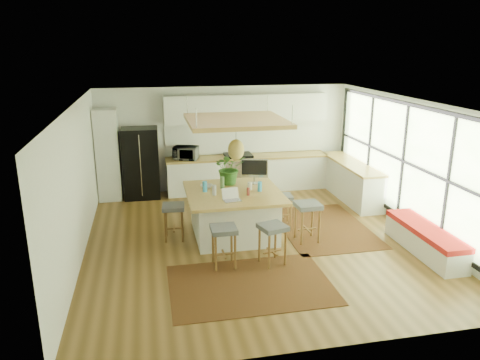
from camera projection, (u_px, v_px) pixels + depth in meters
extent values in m
plane|color=#563C18|center=(255.00, 239.00, 9.16)|extent=(7.00, 7.00, 0.00)
plane|color=white|center=(256.00, 103.00, 8.39)|extent=(7.00, 7.00, 0.00)
plane|color=silver|center=(225.00, 138.00, 12.06)|extent=(6.50, 0.00, 6.50)
plane|color=silver|center=(324.00, 253.00, 5.48)|extent=(6.50, 0.00, 6.50)
plane|color=silver|center=(77.00, 184.00, 8.15)|extent=(0.00, 7.00, 7.00)
plane|color=silver|center=(410.00, 165.00, 9.39)|extent=(0.00, 7.00, 7.00)
cube|color=silver|center=(108.00, 155.00, 11.26)|extent=(0.55, 0.60, 2.25)
cube|color=silver|center=(248.00, 174.00, 12.12)|extent=(4.20, 0.60, 0.88)
cube|color=olive|center=(248.00, 157.00, 11.99)|extent=(4.24, 0.64, 0.05)
cube|color=white|center=(245.00, 138.00, 12.15)|extent=(4.20, 0.02, 0.80)
cube|color=silver|center=(247.00, 108.00, 11.77)|extent=(4.20, 0.34, 0.70)
cube|color=silver|center=(351.00, 181.00, 11.47)|extent=(0.60, 2.50, 0.88)
cube|color=olive|center=(352.00, 164.00, 11.34)|extent=(0.64, 2.54, 0.05)
cube|color=black|center=(250.00, 284.00, 7.44)|extent=(2.60, 1.80, 0.01)
cube|color=black|center=(323.00, 227.00, 9.76)|extent=(1.80, 2.60, 0.01)
imported|color=#A5A5AA|center=(186.00, 152.00, 11.60)|extent=(0.67, 0.52, 0.40)
imported|color=#1E4C19|center=(230.00, 171.00, 9.53)|extent=(0.69, 0.76, 0.55)
imported|color=silver|center=(206.00, 186.00, 9.34)|extent=(0.29, 0.29, 0.06)
cylinder|color=#39A6E7|center=(205.00, 187.00, 9.07)|extent=(0.07, 0.07, 0.19)
cylinder|color=silver|center=(215.00, 190.00, 8.86)|extent=(0.07, 0.07, 0.19)
cylinder|color=#9B3A33|center=(249.00, 191.00, 8.85)|extent=(0.07, 0.07, 0.19)
cylinder|color=silver|center=(250.00, 185.00, 9.19)|extent=(0.07, 0.07, 0.19)
cylinder|color=#5C8550|center=(221.00, 184.00, 9.28)|extent=(0.07, 0.07, 0.19)
cylinder|color=#39A6E7|center=(259.00, 187.00, 9.08)|extent=(0.07, 0.07, 0.19)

